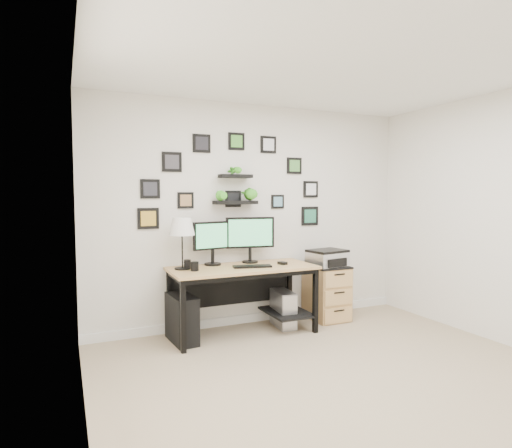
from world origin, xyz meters
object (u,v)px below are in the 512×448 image
table_lamp (182,228)px  mug (195,266)px  monitor_left (213,240)px  monitor_right (250,236)px  desk (244,277)px  file_cabinet (327,292)px  pc_tower_black (182,319)px  pc_tower_grey (283,309)px  printer (327,258)px

table_lamp → mug: table_lamp is taller
monitor_left → monitor_right: bearing=-2.3°
desk → file_cabinet: desk is taller
desk → table_lamp: bearing=173.5°
monitor_left → file_cabinet: size_ratio=0.73×
pc_tower_black → file_cabinet: (1.84, 0.07, 0.09)m
monitor_left → pc_tower_black: bearing=-153.6°
mug → pc_tower_black: (-0.13, 0.06, -0.55)m
mug → file_cabinet: bearing=4.3°
pc_tower_grey → printer: 0.83m
monitor_left → desk: bearing=-32.8°
pc_tower_black → printer: size_ratio=1.02×
monitor_left → table_lamp: 0.43m
monitor_left → table_lamp: table_lamp is taller
desk → monitor_right: 0.49m
printer → table_lamp: bearing=178.2°
monitor_left → printer: bearing=-7.0°
monitor_right → pc_tower_black: 1.21m
monitor_left → monitor_right: size_ratio=0.86×
monitor_right → table_lamp: size_ratio=1.03×
pc_tower_grey → file_cabinet: 0.65m
desk → mug: (-0.59, -0.07, 0.17)m
desk → printer: size_ratio=3.32×
desk → pc_tower_black: 0.81m
table_lamp → pc_tower_grey: size_ratio=1.25×
desk → file_cabinet: (1.13, 0.06, -0.29)m
monitor_right → monitor_left: bearing=177.7°
mug → file_cabinet: 1.78m
table_lamp → file_cabinet: table_lamp is taller
pc_tower_black → desk: bearing=-3.5°
pc_tower_black → printer: printer is taller
pc_tower_grey → file_cabinet: size_ratio=0.65×
desk → monitor_right: size_ratio=2.81×
pc_tower_black → pc_tower_grey: size_ratio=1.12×
monitor_left → printer: size_ratio=1.02×
monitor_right → file_cabinet: bearing=-6.8°
monitor_right → pc_tower_black: bearing=-167.7°
pc_tower_grey → table_lamp: bearing=176.7°
monitor_left → table_lamp: size_ratio=0.89×
printer → desk: bearing=-178.9°
monitor_left → file_cabinet: (1.43, -0.14, -0.70)m
printer → monitor_right: bearing=170.9°
table_lamp → mug: (0.09, -0.15, -0.39)m
file_cabinet → table_lamp: bearing=179.4°
desk → table_lamp: (-0.68, 0.08, 0.57)m
monitor_right → pc_tower_grey: (0.35, -0.17, -0.86)m
monitor_right → mug: monitor_right is taller
pc_tower_grey → mug: bearing=-175.8°
file_cabinet → pc_tower_black: bearing=-177.8°
file_cabinet → pc_tower_grey: bearing=-175.6°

